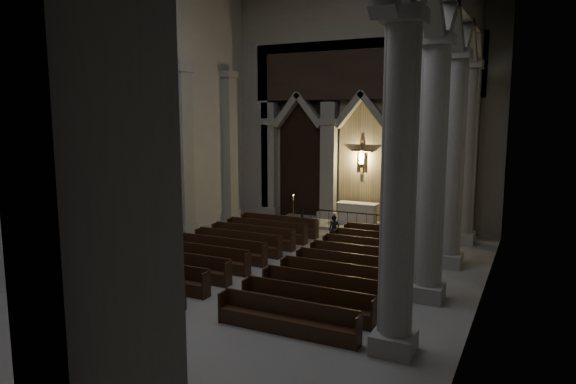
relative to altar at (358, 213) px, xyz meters
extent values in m
plane|color=gray|center=(-0.09, -10.90, -0.68)|extent=(24.00, 24.00, 0.00)
cube|color=#A3A199|center=(-0.09, 1.10, 5.32)|extent=(14.00, 0.10, 12.00)
cube|color=#A3A199|center=(-7.09, -10.90, 5.32)|extent=(0.10, 24.00, 12.00)
cube|color=#A3A199|center=(6.91, -10.90, 5.32)|extent=(0.10, 24.00, 12.00)
cube|color=gray|center=(-5.49, 0.60, 2.52)|extent=(0.80, 0.50, 6.40)
cube|color=gray|center=(-5.49, 0.60, -0.43)|extent=(1.05, 0.70, 0.50)
cube|color=gray|center=(-5.49, 0.60, 4.67)|extent=(1.00, 0.65, 0.35)
cube|color=gray|center=(-1.89, 0.60, 2.52)|extent=(0.80, 0.50, 6.40)
cube|color=gray|center=(-1.89, 0.60, -0.43)|extent=(1.05, 0.70, 0.50)
cube|color=gray|center=(-1.89, 0.60, 4.67)|extent=(1.00, 0.65, 0.35)
cube|color=gray|center=(1.71, 0.60, 2.52)|extent=(0.80, 0.50, 6.40)
cube|color=gray|center=(1.71, 0.60, -0.43)|extent=(1.05, 0.70, 0.50)
cube|color=gray|center=(1.71, 0.60, 4.67)|extent=(1.00, 0.65, 0.35)
cube|color=gray|center=(5.31, 0.60, 2.52)|extent=(0.80, 0.50, 6.40)
cube|color=gray|center=(5.31, 0.60, -0.43)|extent=(1.05, 0.70, 0.50)
cube|color=gray|center=(5.31, 0.60, 4.67)|extent=(1.00, 0.65, 0.35)
cube|color=black|center=(-3.69, 0.95, 2.82)|extent=(2.60, 0.15, 7.00)
cube|color=tan|center=(-0.09, 0.95, 2.82)|extent=(2.60, 0.15, 7.00)
cube|color=black|center=(3.51, 0.95, 2.82)|extent=(2.60, 0.15, 7.00)
cube|color=black|center=(-0.09, 0.60, 7.32)|extent=(12.00, 0.50, 3.00)
cube|color=gray|center=(-6.29, 0.60, 3.82)|extent=(1.60, 0.50, 9.00)
cube|color=gray|center=(6.11, 0.60, 3.82)|extent=(1.60, 0.50, 9.00)
cube|color=gray|center=(-0.09, 0.60, 9.82)|extent=(14.00, 0.50, 3.00)
plane|color=#F7D36F|center=(-0.09, 0.92, 2.82)|extent=(1.50, 0.00, 1.50)
cube|color=brown|center=(-0.09, 0.83, 2.82)|extent=(0.13, 0.08, 1.80)
cube|color=brown|center=(-0.09, 0.83, 3.17)|extent=(1.10, 0.08, 0.13)
cube|color=tan|center=(-0.09, 0.77, 2.77)|extent=(0.26, 0.10, 0.60)
sphere|color=tan|center=(-0.09, 0.77, 3.17)|extent=(0.17, 0.17, 0.17)
cylinder|color=tan|center=(-0.35, 0.77, 3.14)|extent=(0.45, 0.08, 0.08)
cylinder|color=tan|center=(0.17, 0.77, 3.14)|extent=(0.45, 0.08, 0.08)
cube|color=gray|center=(5.41, -1.40, -0.43)|extent=(1.00, 1.00, 0.50)
cylinder|color=gray|center=(5.41, -1.40, 3.32)|extent=(0.70, 0.70, 7.50)
cube|color=gray|center=(5.41, -1.40, 7.17)|extent=(0.95, 0.95, 0.35)
cube|color=gray|center=(5.41, -5.40, -0.43)|extent=(1.00, 1.00, 0.50)
cylinder|color=gray|center=(5.41, -5.40, 3.32)|extent=(0.70, 0.70, 7.50)
cube|color=gray|center=(5.41, -5.40, 7.17)|extent=(0.95, 0.95, 0.35)
cube|color=gray|center=(5.41, -9.40, -0.43)|extent=(1.00, 1.00, 0.50)
cylinder|color=gray|center=(5.41, -9.40, 3.32)|extent=(0.70, 0.70, 7.50)
cube|color=gray|center=(5.41, -9.40, 7.17)|extent=(0.95, 0.95, 0.35)
cube|color=gray|center=(5.41, -13.40, -0.43)|extent=(1.00, 1.00, 0.50)
cylinder|color=gray|center=(5.41, -13.40, 3.32)|extent=(0.70, 0.70, 7.50)
cube|color=gray|center=(5.41, -13.40, 7.17)|extent=(0.95, 0.95, 0.35)
cube|color=gray|center=(5.41, 0.50, 3.92)|extent=(0.55, 1.20, 9.20)
cube|color=gray|center=(5.41, -22.30, 3.92)|extent=(0.55, 1.20, 9.20)
cube|color=gray|center=(-6.84, -1.40, -0.43)|extent=(0.60, 1.00, 0.50)
cube|color=gray|center=(-6.84, -1.40, 3.32)|extent=(0.50, 0.80, 7.50)
cube|color=gray|center=(-6.84, -1.40, 7.17)|extent=(0.60, 1.00, 0.35)
cube|color=gray|center=(-6.84, -5.40, -0.43)|extent=(0.60, 1.00, 0.50)
cube|color=gray|center=(-6.84, -5.40, 3.32)|extent=(0.50, 0.80, 7.50)
cube|color=gray|center=(-6.84, -5.40, 7.17)|extent=(0.60, 1.00, 0.35)
cube|color=gray|center=(-6.84, -9.40, -0.43)|extent=(0.60, 1.00, 0.50)
cube|color=gray|center=(-6.84, -9.40, 3.32)|extent=(0.50, 0.80, 7.50)
cube|color=gray|center=(-6.84, -9.40, 7.17)|extent=(0.60, 1.00, 0.35)
cube|color=gray|center=(-6.84, -13.40, -0.43)|extent=(0.60, 1.00, 0.50)
cube|color=gray|center=(-6.84, -13.40, 3.32)|extent=(0.50, 0.80, 7.50)
cube|color=gray|center=(-6.84, -13.40, 7.17)|extent=(0.60, 1.00, 0.35)
cube|color=gray|center=(-0.09, -0.30, -0.61)|extent=(8.50, 2.60, 0.15)
cube|color=beige|center=(0.00, 0.00, -0.02)|extent=(1.93, 0.75, 1.02)
cube|color=white|center=(0.00, 0.00, 0.51)|extent=(2.10, 0.84, 0.04)
cube|color=black|center=(-0.09, -1.32, 0.25)|extent=(4.93, 0.05, 0.05)
cube|color=black|center=(-2.55, -1.32, -0.19)|extent=(0.09, 0.09, 0.99)
cube|color=black|center=(2.38, -1.32, -0.19)|extent=(0.09, 0.09, 0.99)
cylinder|color=black|center=(-2.06, -1.32, -0.22)|extent=(0.02, 0.02, 0.91)
cylinder|color=black|center=(-1.56, -1.32, -0.22)|extent=(0.02, 0.02, 0.91)
cylinder|color=black|center=(-1.07, -1.32, -0.22)|extent=(0.02, 0.02, 0.91)
cylinder|color=black|center=(-0.58, -1.32, -0.22)|extent=(0.02, 0.02, 0.91)
cylinder|color=black|center=(-0.09, -1.32, -0.22)|extent=(0.02, 0.02, 0.91)
cylinder|color=black|center=(0.41, -1.32, -0.22)|extent=(0.02, 0.02, 0.91)
cylinder|color=black|center=(0.90, -1.32, -0.22)|extent=(0.02, 0.02, 0.91)
cylinder|color=black|center=(1.39, -1.32, -0.22)|extent=(0.02, 0.02, 0.91)
cylinder|color=black|center=(1.89, -1.32, -0.22)|extent=(0.02, 0.02, 0.91)
cylinder|color=olive|center=(-3.17, -1.09, -0.66)|extent=(0.27, 0.27, 0.06)
cylinder|color=olive|center=(-3.17, -1.09, -0.02)|extent=(0.04, 0.04, 1.27)
cylinder|color=olive|center=(-3.17, -1.09, 0.61)|extent=(0.13, 0.13, 0.02)
cylinder|color=#F3E9CD|center=(-3.17, -1.09, 0.73)|extent=(0.05, 0.05, 0.22)
sphere|color=#FFBF59|center=(-3.17, -1.09, 0.86)|extent=(0.05, 0.05, 0.05)
cylinder|color=olive|center=(2.77, -1.53, -0.66)|extent=(0.25, 0.25, 0.05)
cylinder|color=olive|center=(2.77, -1.53, -0.06)|extent=(0.04, 0.04, 1.19)
cylinder|color=olive|center=(2.77, -1.53, 0.53)|extent=(0.12, 0.12, 0.02)
cylinder|color=#F3E9CD|center=(2.77, -1.53, 0.64)|extent=(0.05, 0.05, 0.21)
sphere|color=#FFBF59|center=(2.77, -1.53, 0.76)|extent=(0.05, 0.05, 0.05)
cube|color=black|center=(-2.79, -3.53, -0.47)|extent=(3.96, 0.38, 0.42)
cube|color=black|center=(-2.79, -3.35, -0.03)|extent=(3.96, 0.07, 0.47)
cube|color=black|center=(-4.76, -3.53, -0.26)|extent=(0.06, 0.42, 0.85)
cube|color=black|center=(-0.81, -3.53, -0.26)|extent=(0.06, 0.42, 0.85)
cube|color=black|center=(2.61, -3.53, -0.47)|extent=(3.96, 0.38, 0.42)
cube|color=black|center=(2.61, -3.35, -0.03)|extent=(3.96, 0.07, 0.47)
cube|color=black|center=(0.64, -3.53, -0.26)|extent=(0.06, 0.42, 0.85)
cube|color=black|center=(4.59, -3.53, -0.26)|extent=(0.06, 0.42, 0.85)
cube|color=black|center=(-2.79, -4.78, -0.47)|extent=(3.96, 0.38, 0.42)
cube|color=black|center=(-2.79, -4.60, -0.03)|extent=(3.96, 0.07, 0.47)
cube|color=black|center=(-4.76, -4.78, -0.26)|extent=(0.06, 0.42, 0.85)
cube|color=black|center=(-0.81, -4.78, -0.26)|extent=(0.06, 0.42, 0.85)
cube|color=black|center=(2.61, -4.78, -0.47)|extent=(3.96, 0.38, 0.42)
cube|color=black|center=(2.61, -4.60, -0.03)|extent=(3.96, 0.07, 0.47)
cube|color=black|center=(0.64, -4.78, -0.26)|extent=(0.06, 0.42, 0.85)
cube|color=black|center=(4.59, -4.78, -0.26)|extent=(0.06, 0.42, 0.85)
cube|color=black|center=(-2.79, -6.04, -0.47)|extent=(3.96, 0.38, 0.42)
cube|color=black|center=(-2.79, -5.86, -0.03)|extent=(3.96, 0.07, 0.47)
cube|color=black|center=(-4.76, -6.04, -0.26)|extent=(0.06, 0.42, 0.85)
cube|color=black|center=(-0.81, -6.04, -0.26)|extent=(0.06, 0.42, 0.85)
cube|color=black|center=(2.61, -6.04, -0.47)|extent=(3.96, 0.38, 0.42)
cube|color=black|center=(2.61, -5.86, -0.03)|extent=(3.96, 0.07, 0.47)
cube|color=black|center=(0.64, -6.04, -0.26)|extent=(0.06, 0.42, 0.85)
cube|color=black|center=(4.59, -6.04, -0.26)|extent=(0.06, 0.42, 0.85)
cube|color=black|center=(-2.79, -7.30, -0.47)|extent=(3.96, 0.38, 0.42)
cube|color=black|center=(-2.79, -7.12, -0.03)|extent=(3.96, 0.07, 0.47)
cube|color=black|center=(-4.76, -7.30, -0.26)|extent=(0.06, 0.42, 0.85)
cube|color=black|center=(-0.81, -7.30, -0.26)|extent=(0.06, 0.42, 0.85)
cube|color=black|center=(2.61, -7.30, -0.47)|extent=(3.96, 0.38, 0.42)
cube|color=black|center=(2.61, -7.12, -0.03)|extent=(3.96, 0.07, 0.47)
cube|color=black|center=(0.64, -7.30, -0.26)|extent=(0.06, 0.42, 0.85)
cube|color=black|center=(4.59, -7.30, -0.26)|extent=(0.06, 0.42, 0.85)
cube|color=black|center=(-2.79, -8.55, -0.47)|extent=(3.96, 0.38, 0.42)
cube|color=black|center=(-2.79, -8.37, -0.03)|extent=(3.96, 0.07, 0.47)
cube|color=black|center=(-4.76, -8.55, -0.26)|extent=(0.06, 0.42, 0.85)
cube|color=black|center=(-0.81, -8.55, -0.26)|extent=(0.06, 0.42, 0.85)
cube|color=black|center=(2.61, -8.55, -0.47)|extent=(3.96, 0.38, 0.42)
cube|color=black|center=(2.61, -8.37, -0.03)|extent=(3.96, 0.07, 0.47)
cube|color=black|center=(0.64, -8.55, -0.26)|extent=(0.06, 0.42, 0.85)
cube|color=black|center=(4.59, -8.55, -0.26)|extent=(0.06, 0.42, 0.85)
cube|color=black|center=(-2.79, -9.81, -0.47)|extent=(3.96, 0.38, 0.42)
cube|color=black|center=(-2.79, -9.63, -0.03)|extent=(3.96, 0.07, 0.47)
cube|color=black|center=(-4.76, -9.81, -0.26)|extent=(0.06, 0.42, 0.85)
cube|color=black|center=(-0.81, -9.81, -0.26)|extent=(0.06, 0.42, 0.85)
cube|color=black|center=(2.61, -9.81, -0.47)|extent=(3.96, 0.38, 0.42)
cube|color=black|center=(2.61, -9.63, -0.03)|extent=(3.96, 0.07, 0.47)
cube|color=black|center=(0.64, -9.81, -0.26)|extent=(0.06, 0.42, 0.85)
cube|color=black|center=(4.59, -9.81, -0.26)|extent=(0.06, 0.42, 0.85)
cube|color=black|center=(-2.79, -11.07, -0.47)|extent=(3.96, 0.38, 0.42)
cube|color=black|center=(-2.79, -10.89, -0.03)|extent=(3.96, 0.07, 0.47)
cube|color=black|center=(-4.76, -11.07, -0.26)|extent=(0.06, 0.42, 0.85)
cube|color=black|center=(-0.81, -11.07, -0.26)|extent=(0.06, 0.42, 0.85)
cube|color=black|center=(2.61, -11.07, -0.47)|extent=(3.96, 0.38, 0.42)
cube|color=black|center=(2.61, -10.89, -0.03)|extent=(3.96, 0.07, 0.47)
cube|color=black|center=(0.64, -11.07, -0.26)|extent=(0.06, 0.42, 0.85)
cube|color=black|center=(4.59, -11.07, -0.26)|extent=(0.06, 0.42, 0.85)
cube|color=black|center=(-2.79, -12.32, -0.47)|extent=(3.96, 0.38, 0.42)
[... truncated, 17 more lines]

